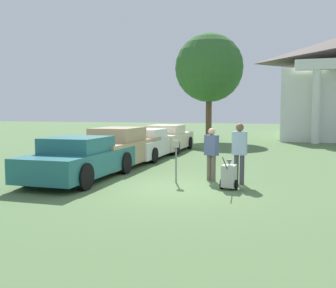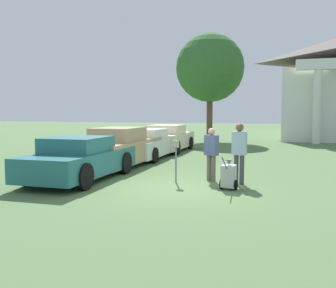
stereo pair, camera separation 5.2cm
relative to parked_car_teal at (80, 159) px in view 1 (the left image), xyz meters
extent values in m
plane|color=#517042|center=(3.19, -0.24, -0.66)|extent=(120.00, 120.00, 0.00)
cube|color=#23666B|center=(0.00, 0.03, -0.10)|extent=(2.02, 4.66, 0.70)
cube|color=#23666B|center=(0.00, -0.15, 0.48)|extent=(1.73, 1.98, 0.47)
cylinder|color=black|center=(-0.97, 1.45, -0.28)|extent=(0.20, 0.76, 0.76)
cylinder|color=black|center=(0.91, 1.49, -0.28)|extent=(0.20, 0.76, 0.76)
cylinder|color=black|center=(-0.91, -1.42, -0.28)|extent=(0.20, 0.76, 0.76)
cylinder|color=black|center=(0.97, -1.38, -0.28)|extent=(0.20, 0.76, 0.76)
cube|color=tan|center=(0.00, 3.05, -0.04)|extent=(1.89, 5.18, 0.84)
cube|color=tan|center=(0.00, 2.85, 0.63)|extent=(1.61, 2.19, 0.51)
cylinder|color=black|center=(-0.91, 4.63, -0.31)|extent=(0.19, 0.71, 0.71)
cylinder|color=black|center=(0.84, 4.66, -0.31)|extent=(0.19, 0.71, 0.71)
cylinder|color=black|center=(-0.84, 1.44, -0.31)|extent=(0.19, 0.71, 0.71)
cylinder|color=black|center=(0.91, 1.48, -0.31)|extent=(0.19, 0.71, 0.71)
cube|color=silver|center=(0.00, 5.89, -0.12)|extent=(1.97, 5.02, 0.72)
cube|color=silver|center=(0.00, 5.69, 0.48)|extent=(1.68, 2.13, 0.47)
cylinder|color=black|center=(-0.95, 7.41, -0.33)|extent=(0.19, 0.67, 0.66)
cylinder|color=black|center=(0.88, 7.45, -0.33)|extent=(0.19, 0.67, 0.66)
cylinder|color=black|center=(-0.88, 4.32, -0.33)|extent=(0.19, 0.67, 0.66)
cylinder|color=black|center=(0.94, 4.36, -0.33)|extent=(0.19, 0.67, 0.66)
cube|color=beige|center=(0.00, 9.13, -0.06)|extent=(2.04, 4.81, 0.80)
cube|color=beige|center=(0.00, 8.94, 0.56)|extent=(1.75, 2.04, 0.45)
cylinder|color=black|center=(-0.98, 10.59, -0.30)|extent=(0.19, 0.73, 0.73)
cylinder|color=black|center=(0.92, 10.63, -0.30)|extent=(0.19, 0.73, 0.73)
cylinder|color=black|center=(-0.92, 7.63, -0.30)|extent=(0.19, 0.73, 0.73)
cylinder|color=black|center=(0.98, 7.67, -0.30)|extent=(0.19, 0.73, 0.73)
cylinder|color=slate|center=(3.06, 0.44, -0.12)|extent=(0.05, 0.05, 1.09)
cube|color=gray|center=(3.06, 0.44, 0.54)|extent=(0.18, 0.09, 0.22)
cylinder|color=#665B4C|center=(4.10, 1.04, -0.26)|extent=(0.14, 0.14, 0.80)
cylinder|color=#665B4C|center=(3.95, 1.11, -0.26)|extent=(0.14, 0.14, 0.80)
cube|color=#4C597F|center=(4.02, 1.08, 0.46)|extent=(0.47, 0.38, 0.64)
sphere|color=tan|center=(4.02, 1.08, 0.89)|extent=(0.22, 0.22, 0.22)
cylinder|color=#3F3F47|center=(5.01, 0.77, -0.22)|extent=(0.14, 0.14, 0.88)
cylinder|color=#3F3F47|center=(4.84, 0.78, -0.22)|extent=(0.14, 0.14, 0.88)
cube|color=#99B2CC|center=(4.92, 0.78, 0.57)|extent=(0.44, 0.26, 0.70)
sphere|color=brown|center=(4.92, 0.78, 1.04)|extent=(0.24, 0.24, 0.24)
cube|color=#B2B2AD|center=(4.74, -0.06, -0.28)|extent=(0.40, 0.47, 0.60)
cone|color=#59595B|center=(4.74, -0.06, 0.10)|extent=(0.18, 0.18, 0.16)
cylinder|color=#4C4C4C|center=(4.70, -0.53, 0.12)|extent=(0.08, 0.59, 0.43)
cylinder|color=black|center=(4.53, -0.05, -0.52)|extent=(0.07, 0.28, 0.28)
cylinder|color=black|center=(4.95, -0.08, -0.52)|extent=(0.07, 0.28, 0.28)
cylinder|color=white|center=(8.17, 16.97, 1.83)|extent=(0.56, 0.56, 4.99)
cylinder|color=brown|center=(0.75, 17.06, 0.97)|extent=(0.44, 0.44, 3.26)
sphere|color=#33662D|center=(0.75, 17.06, 4.72)|extent=(5.00, 5.00, 5.00)
camera|label=1|loc=(6.21, -10.42, 1.51)|focal=40.00mm
camera|label=2|loc=(6.26, -10.41, 1.51)|focal=40.00mm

